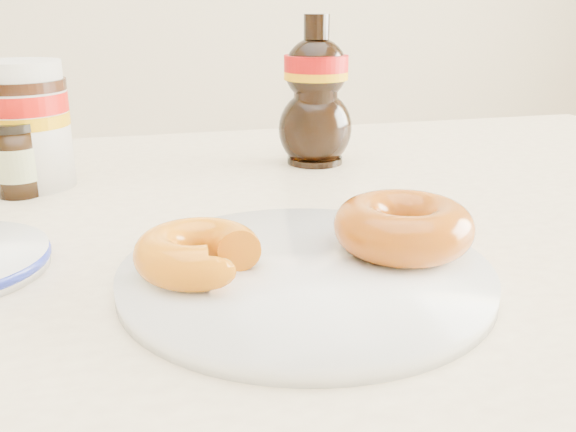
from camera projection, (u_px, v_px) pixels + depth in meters
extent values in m
cube|color=#FFEDC2|center=(228.00, 249.00, 0.58)|extent=(1.40, 0.90, 0.04)
cylinder|color=#C6B28C|center=(530.00, 335.00, 1.19)|extent=(0.06, 0.06, 0.71)
cylinder|color=white|center=(306.00, 274.00, 0.46)|extent=(0.27, 0.27, 0.01)
torus|color=white|center=(306.00, 273.00, 0.46)|extent=(0.27, 0.27, 0.01)
torus|color=#C7610B|center=(198.00, 252.00, 0.44)|extent=(0.10, 0.10, 0.03)
torus|color=#923509|center=(403.00, 226.00, 0.49)|extent=(0.11, 0.11, 0.04)
cylinder|color=white|center=(26.00, 136.00, 0.69)|extent=(0.09, 0.09, 0.11)
cylinder|color=#910A05|center=(21.00, 102.00, 0.68)|extent=(0.10, 0.10, 0.02)
cylinder|color=#D89905|center=(23.00, 119.00, 0.68)|extent=(0.10, 0.10, 0.01)
cylinder|color=black|center=(19.00, 85.00, 0.67)|extent=(0.10, 0.10, 0.01)
cylinder|color=white|center=(17.00, 72.00, 0.67)|extent=(0.09, 0.09, 0.02)
cylinder|color=black|center=(17.00, 163.00, 0.67)|extent=(0.05, 0.05, 0.07)
cylinder|color=beige|center=(17.00, 163.00, 0.67)|extent=(0.05, 0.05, 0.03)
cylinder|color=black|center=(12.00, 127.00, 0.65)|extent=(0.05, 0.05, 0.01)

